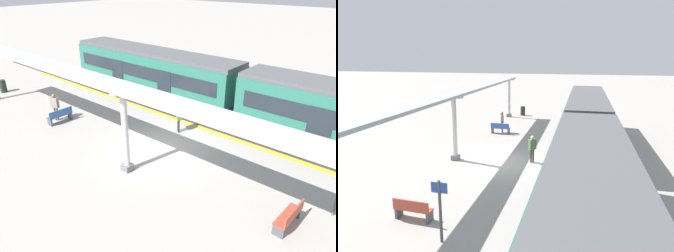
% 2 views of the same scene
% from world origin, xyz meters
% --- Properties ---
extents(ground_plane, '(176.00, 176.00, 0.00)m').
position_xyz_m(ground_plane, '(0.00, 0.00, 0.00)').
color(ground_plane, '#9D978E').
extents(tactile_edge_strip, '(0.38, 34.92, 0.01)m').
position_xyz_m(tactile_edge_strip, '(-3.00, 0.00, 0.00)').
color(tactile_edge_strip, gold).
rests_on(tactile_edge_strip, ground).
extents(trackbed, '(3.20, 46.92, 0.01)m').
position_xyz_m(trackbed, '(-4.80, 0.00, 0.00)').
color(trackbed, '#38332D').
rests_on(trackbed, ground).
extents(train_near_carriage, '(2.65, 13.09, 3.48)m').
position_xyz_m(train_near_carriage, '(-4.79, -5.21, 1.83)').
color(train_near_carriage, '#266A58').
rests_on(train_near_carriage, ground).
extents(canopy_pillar_second, '(1.10, 0.44, 3.83)m').
position_xyz_m(canopy_pillar_second, '(2.75, 0.17, 1.94)').
color(canopy_pillar_second, slate).
rests_on(canopy_pillar_second, ground).
extents(canopy_beam, '(1.20, 28.28, 0.16)m').
position_xyz_m(canopy_beam, '(2.75, 0.13, 3.91)').
color(canopy_beam, '#A8AAB2').
rests_on(canopy_beam, canopy_pillar_nearest).
extents(bench_near_end, '(1.52, 0.51, 0.86)m').
position_xyz_m(bench_near_end, '(1.54, 7.09, 0.44)').
color(bench_near_end, '#A33E2C').
rests_on(bench_near_end, ground).
extents(bench_mid_platform, '(1.51, 0.46, 0.86)m').
position_xyz_m(bench_mid_platform, '(1.80, -6.65, 0.44)').
color(bench_mid_platform, '#2A559D').
rests_on(bench_mid_platform, ground).
extents(trash_bin, '(0.48, 0.48, 0.93)m').
position_xyz_m(trash_bin, '(1.54, -14.75, 0.46)').
color(trash_bin, '#1F2924').
rests_on(trash_bin, ground).
extents(passenger_waiting_near_edge, '(0.46, 0.49, 1.61)m').
position_xyz_m(passenger_waiting_near_edge, '(-1.77, -0.48, 1.01)').
color(passenger_waiting_near_edge, '#2B2921').
rests_on(passenger_waiting_near_edge, ground).
extents(passenger_by_the_benches, '(0.37, 0.53, 1.69)m').
position_xyz_m(passenger_by_the_benches, '(1.78, -7.13, 1.06)').
color(passenger_by_the_benches, brown).
rests_on(passenger_by_the_benches, ground).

